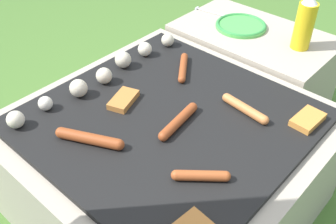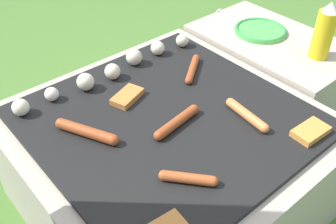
{
  "view_description": "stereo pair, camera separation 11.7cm",
  "coord_description": "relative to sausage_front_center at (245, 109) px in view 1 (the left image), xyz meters",
  "views": [
    {
      "loc": [
        -0.68,
        -0.61,
        1.17
      ],
      "look_at": [
        0.0,
        0.0,
        0.43
      ],
      "focal_mm": 42.0,
      "sensor_mm": 36.0,
      "label": 1
    },
    {
      "loc": [
        -0.59,
        -0.69,
        1.17
      ],
      "look_at": [
        0.0,
        0.0,
        0.43
      ],
      "focal_mm": 42.0,
      "sensor_mm": 36.0,
      "label": 2
    }
  ],
  "objects": [
    {
      "name": "sausage_mid_right",
      "position": [
        -0.4,
        0.24,
        0.0
      ],
      "size": [
        0.11,
        0.19,
        0.03
      ],
      "color": "#93421E",
      "rests_on": "grill"
    },
    {
      "name": "mushroom_row",
      "position": [
        -0.18,
        0.45,
        0.01
      ],
      "size": [
        0.7,
        0.08,
        0.06
      ],
      "color": "beige",
      "rests_on": "grill"
    },
    {
      "name": "sausage_front_center",
      "position": [
        0.0,
        0.0,
        0.0
      ],
      "size": [
        0.04,
        0.17,
        0.03
      ],
      "color": "#C6753D",
      "rests_on": "grill"
    },
    {
      "name": "grill",
      "position": [
        -0.17,
        0.16,
        -0.22
      ],
      "size": [
        0.87,
        0.87,
        0.41
      ],
      "color": "#A89E8C",
      "rests_on": "ground_plane"
    },
    {
      "name": "sausage_front_right",
      "position": [
        -0.18,
        0.11,
        0.0
      ],
      "size": [
        0.19,
        0.05,
        0.03
      ],
      "color": "#93421E",
      "rests_on": "grill"
    },
    {
      "name": "sausage_back_right",
      "position": [
        0.05,
        0.29,
        -0.0
      ],
      "size": [
        0.15,
        0.12,
        0.03
      ],
      "color": "#93421E",
      "rests_on": "grill"
    },
    {
      "name": "ground_plane",
      "position": [
        -0.17,
        0.16,
        -0.43
      ],
      "size": [
        14.0,
        14.0,
        0.0
      ],
      "primitive_type": "plane",
      "color": "#47702D"
    },
    {
      "name": "fork_utensil",
      "position": [
        0.5,
        0.49,
        -0.01
      ],
      "size": [
        0.04,
        0.2,
        0.01
      ],
      "color": "silver",
      "rests_on": "side_ledge"
    },
    {
      "name": "condiment_bottle",
      "position": [
        0.48,
        0.06,
        0.09
      ],
      "size": [
        0.07,
        0.07,
        0.21
      ],
      "color": "gold",
      "rests_on": "side_ledge"
    },
    {
      "name": "plate_colorful",
      "position": [
        0.47,
        0.33,
        -0.01
      ],
      "size": [
        0.21,
        0.21,
        0.02
      ],
      "color": "#4CB24C",
      "rests_on": "side_ledge"
    },
    {
      "name": "sausage_back_center",
      "position": [
        -0.3,
        -0.07,
        -0.0
      ],
      "size": [
        0.11,
        0.12,
        0.03
      ],
      "color": "#A34C23",
      "rests_on": "grill"
    },
    {
      "name": "side_ledge",
      "position": [
        0.47,
        0.26,
        -0.22
      ],
      "size": [
        0.39,
        0.64,
        0.41
      ],
      "color": "#A89E8C",
      "rests_on": "ground_plane"
    },
    {
      "name": "bread_slice_right",
      "position": [
        -0.21,
        0.31,
        -0.0
      ],
      "size": [
        0.12,
        0.09,
        0.02
      ],
      "color": "#B27033",
      "rests_on": "grill"
    },
    {
      "name": "bread_slice_left",
      "position": [
        0.08,
        -0.16,
        -0.0
      ],
      "size": [
        0.11,
        0.07,
        0.02
      ],
      "color": "#D18438",
      "rests_on": "grill"
    }
  ]
}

